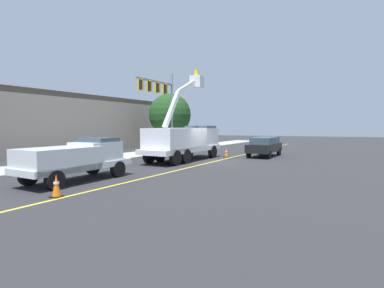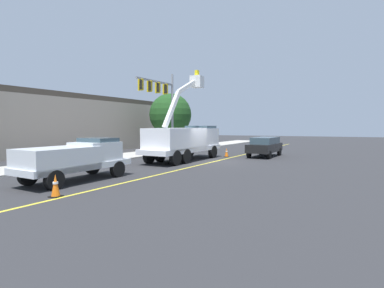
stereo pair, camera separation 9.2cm
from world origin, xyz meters
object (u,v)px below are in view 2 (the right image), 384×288
Objects in this scene: traffic_cone_leading at (56,186)px; traffic_cone_mid_front at (227,153)px; traffic_signal_mast at (162,97)px; passing_minivan at (265,145)px; utility_bucket_truck at (185,140)px; service_pickup_truck at (75,158)px.

traffic_cone_leading reaches higher than traffic_cone_mid_front.
passing_minivan is at bearing -83.74° from traffic_signal_mast.
traffic_signal_mast reaches higher than utility_bucket_truck.
passing_minivan is 6.38× the size of traffic_cone_mid_front.
traffic_cone_leading is at bearing 173.93° from traffic_cone_mid_front.
passing_minivan is 0.63× the size of traffic_signal_mast.
utility_bucket_truck is 4.52m from traffic_cone_mid_front.
passing_minivan is (5.35, -5.27, -0.64)m from utility_bucket_truck.
service_pickup_truck is 15.32m from traffic_signal_mast.
traffic_signal_mast is (17.15, 4.91, 5.03)m from traffic_cone_leading.
traffic_cone_leading is 16.66m from traffic_cone_mid_front.
traffic_cone_mid_front is at bearing -6.07° from traffic_cone_leading.
traffic_signal_mast is at bearing 84.95° from traffic_cone_mid_front.
traffic_cone_leading is at bearing 165.39° from passing_minivan.
traffic_signal_mast is at bearing 45.66° from utility_bucket_truck.
traffic_cone_leading is at bearing -147.77° from service_pickup_truck.
traffic_cone_leading is (-2.80, -1.77, -0.69)m from service_pickup_truck.
traffic_cone_mid_front is at bearing 118.93° from passing_minivan.
utility_bucket_truck is 12.93m from traffic_cone_leading.
service_pickup_truck is 0.74× the size of traffic_signal_mast.
service_pickup_truck is 7.43× the size of traffic_cone_mid_front.
passing_minivan is (15.41, -6.52, -0.15)m from service_pickup_truck.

